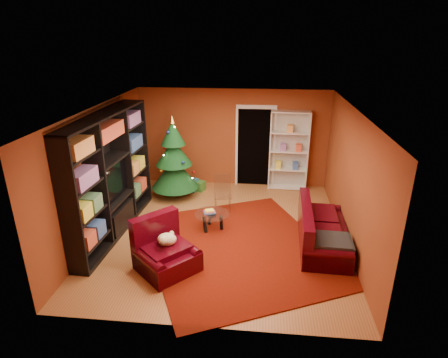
# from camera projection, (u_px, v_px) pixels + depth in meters

# --- Properties ---
(floor) EXTENTS (5.00, 5.50, 0.05)m
(floor) POSITION_uv_depth(u_px,v_px,m) (222.00, 233.00, 7.91)
(floor) COLOR #975C2F
(floor) RESTS_ON ground
(ceiling) EXTENTS (5.00, 5.50, 0.05)m
(ceiling) POSITION_uv_depth(u_px,v_px,m) (222.00, 108.00, 6.94)
(ceiling) COLOR silver
(ceiling) RESTS_ON wall_back
(wall_back) EXTENTS (5.00, 0.05, 2.60)m
(wall_back) POSITION_uv_depth(u_px,v_px,m) (233.00, 138.00, 9.99)
(wall_back) COLOR brown
(wall_back) RESTS_ON ground
(wall_left) EXTENTS (0.05, 5.50, 2.60)m
(wall_left) POSITION_uv_depth(u_px,v_px,m) (100.00, 170.00, 7.66)
(wall_left) COLOR brown
(wall_left) RESTS_ON ground
(wall_right) EXTENTS (0.05, 5.50, 2.60)m
(wall_right) POSITION_uv_depth(u_px,v_px,m) (352.00, 179.00, 7.18)
(wall_right) COLOR brown
(wall_right) RESTS_ON ground
(doorway) EXTENTS (1.06, 0.60, 2.16)m
(doorway) POSITION_uv_depth(u_px,v_px,m) (255.00, 148.00, 9.98)
(doorway) COLOR black
(doorway) RESTS_ON floor
(rug) EXTENTS (4.55, 4.82, 0.02)m
(rug) POSITION_uv_depth(u_px,v_px,m) (238.00, 248.00, 7.31)
(rug) COLOR #611206
(rug) RESTS_ON floor
(media_unit) EXTENTS (0.67, 3.28, 2.50)m
(media_unit) POSITION_uv_depth(u_px,v_px,m) (109.00, 175.00, 7.53)
(media_unit) COLOR black
(media_unit) RESTS_ON floor
(christmas_tree) EXTENTS (1.43, 1.43, 2.11)m
(christmas_tree) POSITION_uv_depth(u_px,v_px,m) (174.00, 158.00, 9.26)
(christmas_tree) COLOR #0F401A
(christmas_tree) RESTS_ON floor
(gift_box_teal) EXTENTS (0.39, 0.39, 0.31)m
(gift_box_teal) POSITION_uv_depth(u_px,v_px,m) (192.00, 185.00, 9.95)
(gift_box_teal) COLOR teal
(gift_box_teal) RESTS_ON floor
(gift_box_green) EXTENTS (0.32, 0.32, 0.25)m
(gift_box_green) POSITION_uv_depth(u_px,v_px,m) (200.00, 186.00, 9.94)
(gift_box_green) COLOR #2F7529
(gift_box_green) RESTS_ON floor
(gift_box_red) EXTENTS (0.31, 0.31, 0.24)m
(gift_box_red) POSITION_uv_depth(u_px,v_px,m) (186.00, 188.00, 9.80)
(gift_box_red) COLOR #A72220
(gift_box_red) RESTS_ON floor
(white_bookshelf) EXTENTS (1.01, 0.40, 2.14)m
(white_bookshelf) POSITION_uv_depth(u_px,v_px,m) (289.00, 151.00, 9.76)
(white_bookshelf) COLOR white
(white_bookshelf) RESTS_ON floor
(armchair) EXTENTS (1.41, 1.41, 0.78)m
(armchair) POSITION_uv_depth(u_px,v_px,m) (167.00, 251.00, 6.51)
(armchair) COLOR black
(armchair) RESTS_ON rug
(dog) EXTENTS (0.49, 0.50, 0.25)m
(dog) POSITION_uv_depth(u_px,v_px,m) (167.00, 239.00, 6.50)
(dog) COLOR beige
(dog) RESTS_ON armchair
(sofa) EXTENTS (0.97, 1.99, 0.84)m
(sofa) POSITION_uv_depth(u_px,v_px,m) (324.00, 227.00, 7.25)
(sofa) COLOR black
(sofa) RESTS_ON rug
(coffee_table) EXTENTS (0.94, 0.94, 0.46)m
(coffee_table) POSITION_uv_depth(u_px,v_px,m) (212.00, 221.00, 7.94)
(coffee_table) COLOR gray
(coffee_table) RESTS_ON rug
(acrylic_chair) EXTENTS (0.46, 0.49, 0.78)m
(acrylic_chair) POSITION_uv_depth(u_px,v_px,m) (223.00, 196.00, 8.70)
(acrylic_chair) COLOR #66605B
(acrylic_chair) RESTS_ON rug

